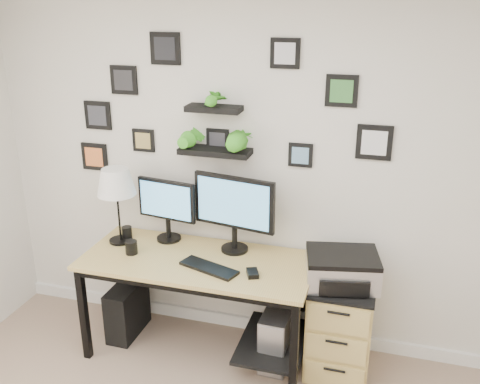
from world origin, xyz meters
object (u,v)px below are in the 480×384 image
(mug, at_px, (131,247))
(file_cabinet, at_px, (340,326))
(monitor_left, at_px, (167,206))
(table_lamp, at_px, (116,184))
(pc_tower_grey, at_px, (278,335))
(monitor_right, at_px, (234,208))
(printer, at_px, (342,269))
(pc_tower_black, at_px, (127,309))
(desk, at_px, (204,273))

(mug, xyz_separation_m, file_cabinet, (1.47, 0.14, -0.46))
(file_cabinet, bearing_deg, monitor_left, 174.05)
(table_lamp, relative_size, pc_tower_grey, 1.31)
(monitor_right, bearing_deg, file_cabinet, -7.35)
(printer, bearing_deg, table_lamp, 179.28)
(mug, relative_size, pc_tower_black, 0.24)
(mug, bearing_deg, printer, 5.37)
(mug, distance_m, file_cabinet, 1.55)
(desk, xyz_separation_m, table_lamp, (-0.68, 0.07, 0.58))
(monitor_right, height_order, pc_tower_grey, monitor_right)
(table_lamp, relative_size, file_cabinet, 0.84)
(table_lamp, relative_size, mug, 5.88)
(monitor_right, xyz_separation_m, pc_tower_grey, (0.37, -0.15, -0.87))
(pc_tower_black, relative_size, printer, 0.77)
(table_lamp, distance_m, printer, 1.68)
(monitor_right, distance_m, table_lamp, 0.86)
(mug, xyz_separation_m, pc_tower_grey, (1.05, 0.09, -0.59))
(monitor_right, bearing_deg, mug, -160.23)
(pc_tower_black, xyz_separation_m, pc_tower_grey, (1.18, -0.01, 0.01))
(table_lamp, distance_m, file_cabinet, 1.86)
(table_lamp, xyz_separation_m, file_cabinet, (1.64, -0.01, -0.87))
(mug, relative_size, printer, 0.18)
(file_cabinet, bearing_deg, pc_tower_grey, -173.20)
(printer, bearing_deg, pc_tower_black, -178.79)
(desk, relative_size, printer, 3.04)
(desk, xyz_separation_m, pc_tower_grey, (0.54, 0.01, -0.42))
(pc_tower_grey, height_order, file_cabinet, file_cabinet)
(monitor_left, bearing_deg, printer, -6.33)
(desk, height_order, mug, mug)
(printer, bearing_deg, desk, -176.88)
(desk, relative_size, monitor_right, 2.68)
(monitor_left, height_order, printer, monitor_left)
(pc_tower_black, height_order, file_cabinet, file_cabinet)
(monitor_right, xyz_separation_m, mug, (-0.68, -0.25, -0.28))
(file_cabinet, distance_m, printer, 0.44)
(monitor_left, relative_size, mug, 4.89)
(pc_tower_black, distance_m, pc_tower_grey, 1.18)
(monitor_right, bearing_deg, monitor_left, 176.17)
(table_lamp, height_order, file_cabinet, table_lamp)
(desk, distance_m, printer, 0.96)
(desk, distance_m, mug, 0.54)
(table_lamp, bearing_deg, pc_tower_grey, -3.03)
(monitor_right, xyz_separation_m, table_lamp, (-0.85, -0.09, 0.12))
(monitor_left, distance_m, pc_tower_grey, 1.22)
(pc_tower_grey, relative_size, printer, 0.82)
(monitor_left, bearing_deg, pc_tower_black, -148.82)
(desk, height_order, pc_tower_black, desk)
(monitor_left, distance_m, pc_tower_black, 0.89)
(desk, bearing_deg, pc_tower_grey, 0.81)
(pc_tower_grey, relative_size, file_cabinet, 0.64)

